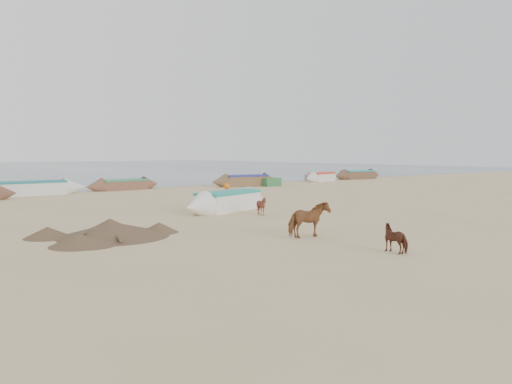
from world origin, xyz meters
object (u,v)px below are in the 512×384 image
cow_adult (309,220)px  calf_front (262,206)px  calf_right (397,238)px  near_canoe (229,201)px

cow_adult → calf_front: bearing=-14.8°
calf_front → calf_right: size_ratio=1.07×
calf_right → calf_front: bearing=-33.6°
calf_front → near_canoe: (-0.17, 2.21, 0.04)m
calf_front → cow_adult: bearing=-54.5°
calf_right → cow_adult: bearing=-15.1°
cow_adult → calf_right: size_ratio=1.75×
calf_front → near_canoe: size_ratio=0.14×
cow_adult → calf_right: (0.25, -3.12, -0.18)m
cow_adult → calf_front: (2.33, 5.26, -0.16)m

